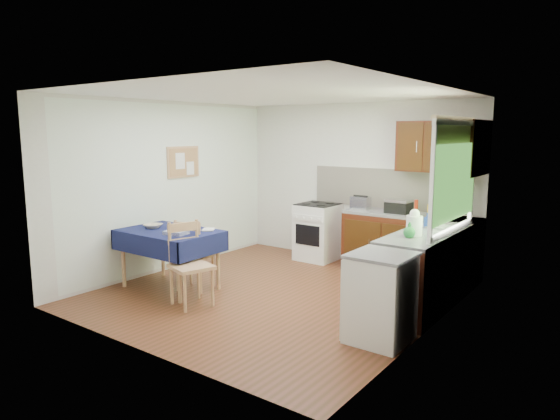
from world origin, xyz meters
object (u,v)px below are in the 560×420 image
Objects in this scene: dining_table at (169,238)px; sandwich_press at (399,206)px; toaster at (361,203)px; kettle at (414,224)px; dish_rack at (435,225)px; chair_near at (189,261)px; chair_far at (193,253)px.

sandwich_press is at bearing 70.72° from dining_table.
kettle is (1.38, -1.37, 0.04)m from toaster.
kettle reaches higher than dish_rack.
chair_near is 2.68× the size of dish_rack.
sandwich_press is at bearing -145.02° from chair_far.
chair_near is at bearing -149.53° from kettle.
dining_table is at bearing -139.32° from toaster.
kettle is at bearing -177.22° from chair_far.
dish_rack is at bearing -32.03° from chair_near.
toaster reaches higher than sandwich_press.
kettle is (2.91, 1.03, 0.36)m from dining_table.
dining_table is 0.74m from chair_near.
sandwich_press is at bearing 120.73° from dish_rack.
dish_rack reaches higher than dining_table.
chair_near reaches higher than chair_far.
kettle is (2.61, 0.90, 0.54)m from chair_far.
chair_near is (0.67, -0.29, -0.15)m from dining_table.
kettle is at bearing -42.64° from sandwich_press.
toaster is at bearing -134.80° from chair_far.
kettle is at bearing 41.68° from dining_table.
dish_rack is 0.64m from kettle.
toaster is (1.53, 2.40, 0.32)m from dining_table.
chair_far is 2.98m from sandwich_press.
sandwich_press is 0.89× the size of dish_rack.
chair_near reaches higher than dining_table.
sandwich_press is at bearing 119.22° from kettle.
dining_table is 2.87m from toaster.
chair_far is 3.13× the size of kettle.
toaster is at bearing 135.14° from kettle.
dish_rack is at bearing 51.82° from dining_table.
sandwich_press is 1.59m from kettle.
kettle is at bearing -42.44° from chair_near.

